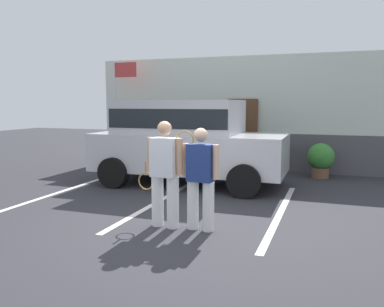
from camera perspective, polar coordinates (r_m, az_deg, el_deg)
ground_plane at (r=6.43m, az=-2.33°, el=-10.68°), size 40.00×40.00×0.00m
parking_stripe_0 at (r=9.38m, az=-18.50°, el=-5.28°), size 0.12×4.40×0.01m
parking_stripe_1 at (r=8.13m, az=-4.78°, el=-6.83°), size 0.12×4.40×0.01m
parking_stripe_2 at (r=7.49m, az=12.60°, el=-8.23°), size 0.12×4.40×0.01m
house_frontage at (r=11.99m, az=8.62°, el=5.27°), size 9.81×0.40×3.35m
parked_suv at (r=9.62m, az=-1.01°, el=2.30°), size 4.62×2.21×2.05m
tennis_player_man at (r=6.32m, az=-3.96°, el=-2.80°), size 0.88×0.31×1.70m
tennis_player_woman at (r=6.16m, az=1.21°, el=-3.41°), size 0.74×0.28×1.60m
potted_plant_by_porch at (r=11.03m, az=18.02°, el=-0.71°), size 0.70×0.70×0.93m
flag_pole at (r=12.76m, az=-10.34°, el=8.39°), size 0.80×0.05×3.27m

